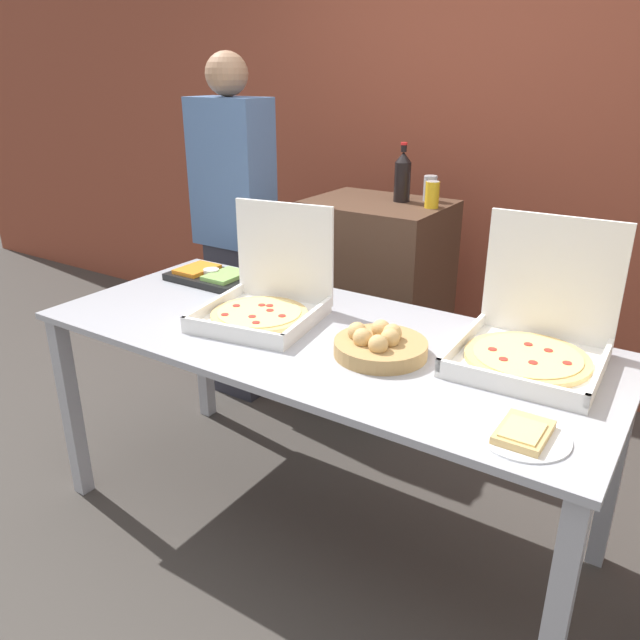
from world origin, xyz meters
The scene contains 13 objects.
ground_plane centered at (0.00, 0.00, 0.00)m, with size 16.00×16.00×0.00m, color #423D38.
brick_wall_behind centered at (0.00, 1.70, 1.40)m, with size 10.00×0.06×2.80m.
buffet_table centered at (0.00, 0.00, 0.74)m, with size 2.05×0.88×0.84m.
pizza_box_far_left centered at (0.69, 0.19, 0.91)m, with size 0.46×0.47×0.44m.
pizza_box_far_right centered at (-0.25, 0.01, 0.91)m, with size 0.47×0.48×0.41m.
paper_plate_front_right centered at (0.80, -0.28, 0.85)m, with size 0.24×0.24×0.03m.
veggie_tray centered at (-0.72, 0.23, 0.86)m, with size 0.38×0.23×0.05m.
bread_basket centered at (0.26, -0.05, 0.87)m, with size 0.31×0.31×0.10m.
sideboard_podium centered at (-0.33, 1.01, 0.55)m, with size 0.69×0.54×1.10m.
soda_bottle centered at (-0.24, 1.09, 1.22)m, with size 0.08×0.08×0.28m.
soda_can_silver centered at (-0.13, 1.18, 1.16)m, with size 0.07×0.07×0.12m.
soda_can_colored centered at (-0.05, 1.03, 1.16)m, with size 0.07×0.07×0.12m.
person_guest_cap centered at (-0.99, 0.70, 0.94)m, with size 0.40×0.22×1.79m.
Camera 1 is at (1.12, -1.70, 1.71)m, focal length 35.00 mm.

